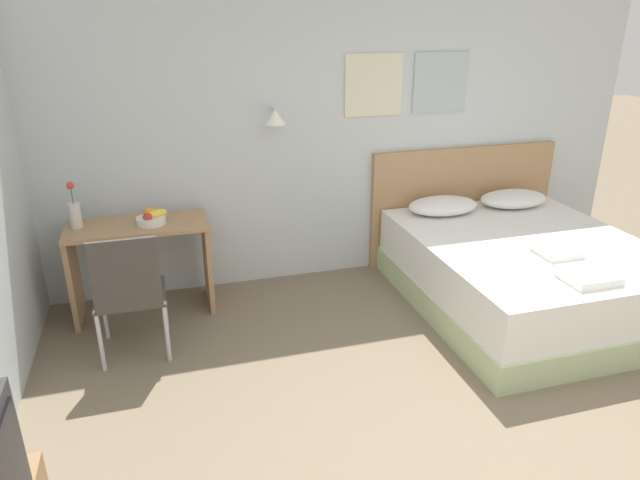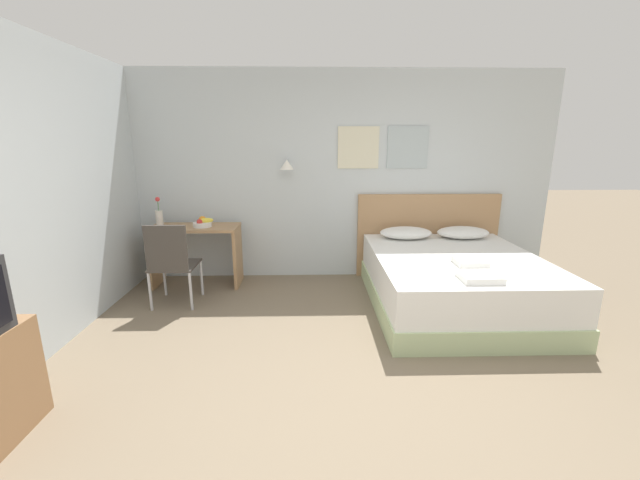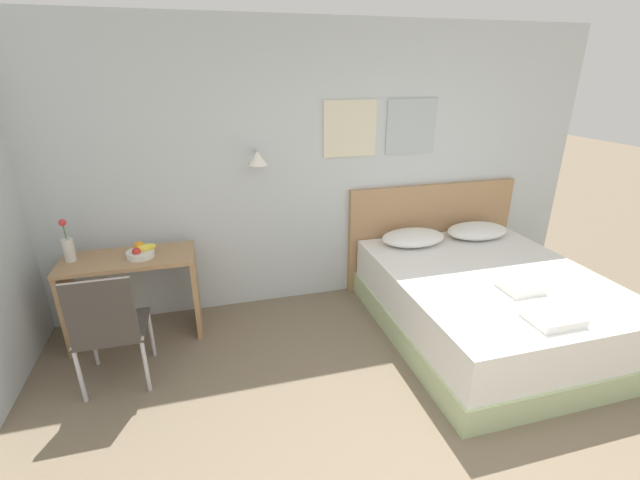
# 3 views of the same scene
# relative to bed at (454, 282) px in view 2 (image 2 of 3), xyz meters

# --- Properties ---
(ground_plane) EXTENTS (24.00, 24.00, 0.00)m
(ground_plane) POSITION_rel_bed_xyz_m (-1.30, -1.63, -0.29)
(ground_plane) COLOR #756651
(wall_back) EXTENTS (5.76, 0.31, 2.65)m
(wall_back) POSITION_rel_bed_xyz_m (-1.30, 1.13, 1.04)
(wall_back) COLOR silver
(wall_back) RESTS_ON ground_plane
(bed) EXTENTS (1.76, 2.07, 0.59)m
(bed) POSITION_rel_bed_xyz_m (0.00, 0.00, 0.00)
(bed) COLOR #B2C693
(bed) RESTS_ON ground_plane
(headboard) EXTENTS (1.88, 0.06, 1.11)m
(headboard) POSITION_rel_bed_xyz_m (0.00, 1.07, 0.26)
(headboard) COLOR #A87F56
(headboard) RESTS_ON ground_plane
(pillow_left) EXTENTS (0.65, 0.41, 0.14)m
(pillow_left) POSITION_rel_bed_xyz_m (-0.36, 0.78, 0.37)
(pillow_left) COLOR white
(pillow_left) RESTS_ON bed
(pillow_right) EXTENTS (0.65, 0.41, 0.14)m
(pillow_right) POSITION_rel_bed_xyz_m (0.36, 0.78, 0.37)
(pillow_right) COLOR white
(pillow_right) RESTS_ON bed
(folded_towel_near_foot) EXTENTS (0.30, 0.26, 0.06)m
(folded_towel_near_foot) POSITION_rel_bed_xyz_m (0.02, -0.31, 0.33)
(folded_towel_near_foot) COLOR white
(folded_towel_near_foot) RESTS_ON bed
(folded_towel_mid_bed) EXTENTS (0.35, 0.28, 0.06)m
(folded_towel_mid_bed) POSITION_rel_bed_xyz_m (-0.07, -0.76, 0.33)
(folded_towel_mid_bed) COLOR white
(folded_towel_mid_bed) RESTS_ON bed
(desk) EXTENTS (1.07, 0.49, 0.76)m
(desk) POSITION_rel_bed_xyz_m (-3.00, 0.77, 0.23)
(desk) COLOR #A87F56
(desk) RESTS_ON ground_plane
(desk_chair) EXTENTS (0.47, 0.47, 0.94)m
(desk_chair) POSITION_rel_bed_xyz_m (-3.07, 0.09, 0.25)
(desk_chair) COLOR #3D3833
(desk_chair) RESTS_ON ground_plane
(fruit_bowl) EXTENTS (0.25, 0.22, 0.12)m
(fruit_bowl) POSITION_rel_bed_xyz_m (-2.89, 0.75, 0.52)
(fruit_bowl) COLOR silver
(fruit_bowl) RESTS_ON desk
(flower_vase) EXTENTS (0.09, 0.09, 0.36)m
(flower_vase) POSITION_rel_bed_xyz_m (-3.43, 0.82, 0.59)
(flower_vase) COLOR silver
(flower_vase) RESTS_ON desk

